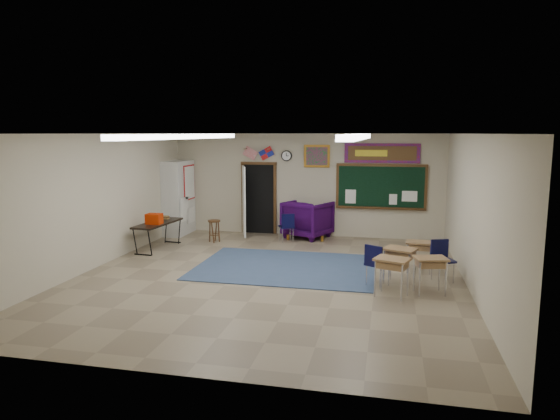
% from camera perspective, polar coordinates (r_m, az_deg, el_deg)
% --- Properties ---
extents(floor, '(9.00, 9.00, 0.00)m').
position_cam_1_polar(floor, '(10.68, -1.23, -7.60)').
color(floor, '#85765C').
rests_on(floor, ground).
extents(back_wall, '(8.00, 0.04, 3.00)m').
position_cam_1_polar(back_wall, '(14.73, 2.87, 2.88)').
color(back_wall, '#BBB098').
rests_on(back_wall, floor).
extents(front_wall, '(8.00, 0.04, 3.00)m').
position_cam_1_polar(front_wall, '(6.15, -11.22, -5.61)').
color(front_wall, '#BBB098').
rests_on(front_wall, floor).
extents(left_wall, '(0.04, 9.00, 3.00)m').
position_cam_1_polar(left_wall, '(11.94, -20.27, 0.96)').
color(left_wall, '#BBB098').
rests_on(left_wall, floor).
extents(right_wall, '(0.04, 9.00, 3.00)m').
position_cam_1_polar(right_wall, '(10.19, 21.16, -0.34)').
color(right_wall, '#BBB098').
rests_on(right_wall, floor).
extents(ceiling, '(8.00, 9.00, 0.04)m').
position_cam_1_polar(ceiling, '(10.24, -1.29, 8.72)').
color(ceiling, silver).
rests_on(ceiling, back_wall).
extents(area_rug, '(4.00, 3.00, 0.02)m').
position_cam_1_polar(area_rug, '(11.38, 0.70, -6.51)').
color(area_rug, '#334261').
rests_on(area_rug, floor).
extents(fluorescent_strips, '(3.86, 6.00, 0.10)m').
position_cam_1_polar(fluorescent_strips, '(10.24, -1.29, 8.38)').
color(fluorescent_strips, white).
rests_on(fluorescent_strips, ceiling).
extents(doorway, '(1.10, 0.89, 2.16)m').
position_cam_1_polar(doorway, '(14.96, -2.92, 1.27)').
color(doorway, black).
rests_on(doorway, back_wall).
extents(chalkboard, '(2.55, 0.14, 1.30)m').
position_cam_1_polar(chalkboard, '(14.50, 11.45, 2.48)').
color(chalkboard, '#503116').
rests_on(chalkboard, back_wall).
extents(bulletin_board, '(2.10, 0.05, 0.55)m').
position_cam_1_polar(bulletin_board, '(14.43, 11.57, 6.38)').
color(bulletin_board, red).
rests_on(bulletin_board, back_wall).
extents(framed_art_print, '(0.75, 0.05, 0.65)m').
position_cam_1_polar(framed_art_print, '(14.58, 4.23, 6.16)').
color(framed_art_print, '#A0681E').
rests_on(framed_art_print, back_wall).
extents(wall_clock, '(0.32, 0.05, 0.32)m').
position_cam_1_polar(wall_clock, '(14.74, 0.75, 6.21)').
color(wall_clock, black).
rests_on(wall_clock, back_wall).
extents(wall_flags, '(1.16, 0.06, 0.70)m').
position_cam_1_polar(wall_flags, '(14.90, -2.50, 6.73)').
color(wall_flags, red).
rests_on(wall_flags, back_wall).
extents(storage_cabinet, '(0.59, 1.25, 2.20)m').
position_cam_1_polar(storage_cabinet, '(15.22, -11.48, 1.39)').
color(storage_cabinet, silver).
rests_on(storage_cabinet, floor).
extents(wingback_armchair, '(1.54, 1.55, 1.08)m').
position_cam_1_polar(wingback_armchair, '(14.50, 3.18, -1.05)').
color(wingback_armchair, '#250537').
rests_on(wingback_armchair, floor).
extents(student_chair_reading, '(0.54, 0.54, 0.81)m').
position_cam_1_polar(student_chair_reading, '(13.94, 0.74, -1.99)').
color(student_chair_reading, black).
rests_on(student_chair_reading, floor).
extents(student_chair_desk_a, '(0.58, 0.58, 0.85)m').
position_cam_1_polar(student_chair_desk_a, '(10.12, 11.13, -6.20)').
color(student_chair_desk_a, black).
rests_on(student_chair_desk_a, floor).
extents(student_chair_desk_b, '(0.55, 0.55, 0.85)m').
position_cam_1_polar(student_chair_desk_b, '(10.74, 18.14, -5.61)').
color(student_chair_desk_b, black).
rests_on(student_chair_desk_b, floor).
extents(student_desk_front_left, '(0.74, 0.65, 0.74)m').
position_cam_1_polar(student_desk_front_left, '(10.35, 13.53, -6.01)').
color(student_desk_front_left, '#A37E4B').
rests_on(student_desk_front_left, floor).
extents(student_desk_front_right, '(0.60, 0.46, 0.68)m').
position_cam_1_polar(student_desk_front_right, '(11.33, 15.60, -4.98)').
color(student_desk_front_right, '#A37E4B').
rests_on(student_desk_front_right, floor).
extents(student_desk_back_left, '(0.72, 0.63, 0.73)m').
position_cam_1_polar(student_desk_back_left, '(9.54, 12.64, -7.28)').
color(student_desk_back_left, '#A37E4B').
rests_on(student_desk_back_left, floor).
extents(student_desk_back_right, '(0.68, 0.57, 0.71)m').
position_cam_1_polar(student_desk_back_right, '(9.88, 16.77, -6.96)').
color(student_desk_back_right, '#A37E4B').
rests_on(student_desk_back_right, floor).
extents(folding_table, '(0.70, 1.75, 0.97)m').
position_cam_1_polar(folding_table, '(13.45, -13.76, -2.72)').
color(folding_table, black).
rests_on(folding_table, floor).
extents(wooden_stool, '(0.35, 0.35, 0.61)m').
position_cam_1_polar(wooden_stool, '(14.04, -7.52, -2.36)').
color(wooden_stool, '#4F2C17').
rests_on(wooden_stool, floor).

